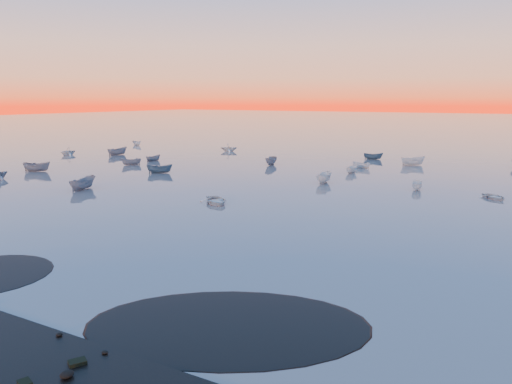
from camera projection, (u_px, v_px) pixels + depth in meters
The scene contains 4 objects.
ground at pixel (410, 149), 116.10m from camera, with size 600.00×600.00×0.00m, color #70635E.
mud_lobes at pixel (21, 296), 29.83m from camera, with size 140.00×6.00×0.07m, color black, non-canonical shape.
moored_fleet at pixel (339, 176), 75.95m from camera, with size 124.00×58.00×1.20m, color silver, non-canonical shape.
boat_near_left at pixel (216, 203), 56.00m from camera, with size 4.27×1.78×1.07m, color silver.
Camera 1 is at (26.16, -18.51, 11.64)m, focal length 35.00 mm.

